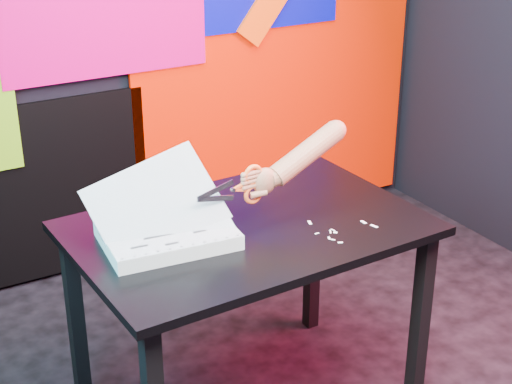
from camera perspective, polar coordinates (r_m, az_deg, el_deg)
room at (r=2.37m, az=7.07°, el=10.42°), size 3.01×3.01×2.71m
backdrop at (r=3.72m, az=-6.15°, el=9.17°), size 2.88×0.05×2.08m
work_table at (r=2.63m, az=-0.60°, el=-4.25°), size 1.17×0.80×0.75m
printout_stack at (r=2.48m, az=-6.48°, el=-3.03°), size 0.45×0.33×0.30m
scissors at (r=2.52m, az=-0.53°, el=0.47°), size 0.25×0.03×0.14m
hand_forearm at (r=2.61m, az=3.19°, el=2.52°), size 0.41×0.10×0.20m
paper_clippings at (r=2.57m, az=6.20°, el=-2.70°), size 0.21×0.19×0.00m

